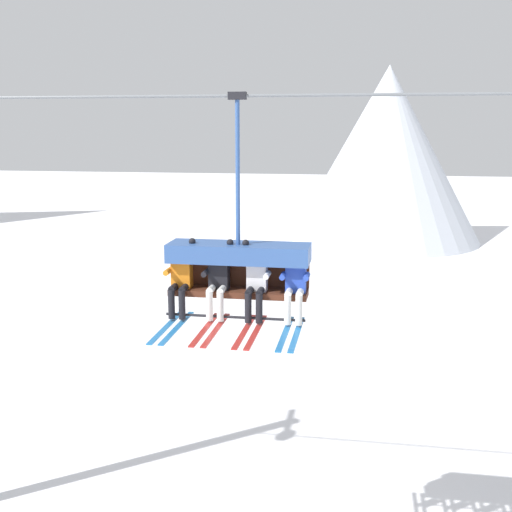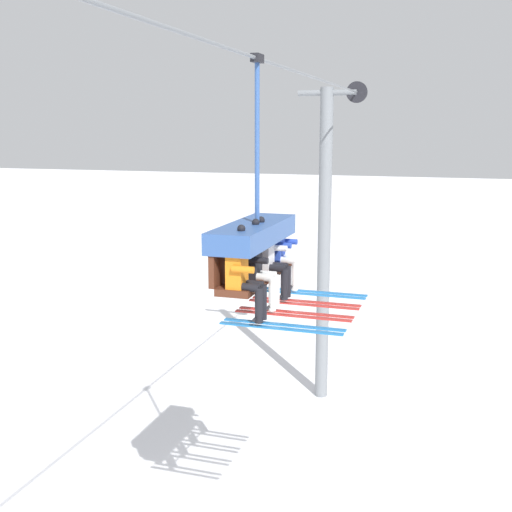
# 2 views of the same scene
# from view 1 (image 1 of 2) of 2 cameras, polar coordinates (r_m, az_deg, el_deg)

# --- Properties ---
(mountain_peak_central) EXTENTS (13.60, 13.60, 12.40)m
(mountain_peak_central) POSITION_cam_1_polar(r_m,az_deg,el_deg) (47.32, 11.53, 8.84)
(mountain_peak_central) COLOR silver
(mountain_peak_central) RESTS_ON ground_plane
(lift_cable) EXTENTS (17.91, 0.05, 0.05)m
(lift_cable) POSITION_cam_1_polar(r_m,az_deg,el_deg) (10.09, 1.93, 14.07)
(lift_cable) COLOR slate
(chairlift_chair) EXTENTS (2.32, 0.74, 3.55)m
(chairlift_chair) POSITION_cam_1_polar(r_m,az_deg,el_deg) (10.48, -1.52, -0.33)
(chairlift_chair) COLOR #512819
(skier_orange) EXTENTS (0.48, 1.70, 1.34)m
(skier_orange) POSITION_cam_1_polar(r_m,az_deg,el_deg) (10.56, -6.76, -1.97)
(skier_orange) COLOR orange
(skier_black) EXTENTS (0.48, 1.70, 1.34)m
(skier_black) POSITION_cam_1_polar(r_m,az_deg,el_deg) (10.40, -3.42, -2.11)
(skier_black) COLOR black
(skier_white) EXTENTS (0.48, 1.70, 1.34)m
(skier_white) POSITION_cam_1_polar(r_m,az_deg,el_deg) (10.29, -0.03, -2.25)
(skier_white) COLOR silver
(skier_blue) EXTENTS (0.46, 1.70, 1.23)m
(skier_blue) POSITION_cam_1_polar(r_m,az_deg,el_deg) (10.20, 3.48, -2.51)
(skier_blue) COLOR #2847B7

